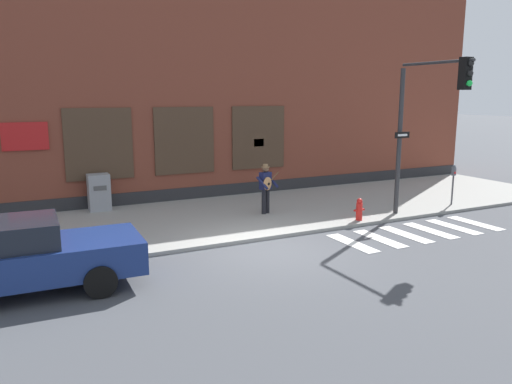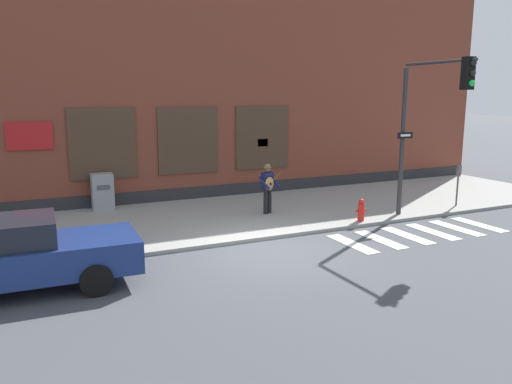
% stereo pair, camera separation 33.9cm
% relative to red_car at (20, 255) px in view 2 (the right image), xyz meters
% --- Properties ---
extents(ground_plane, '(160.00, 160.00, 0.00)m').
position_rel_red_car_xyz_m(ground_plane, '(5.80, 0.23, -0.77)').
color(ground_plane, '#424449').
extents(sidewalk, '(28.00, 5.85, 0.10)m').
position_rel_red_car_xyz_m(sidewalk, '(5.80, 4.03, -0.72)').
color(sidewalk, gray).
rests_on(sidewalk, ground).
extents(building_backdrop, '(28.00, 4.06, 8.70)m').
position_rel_red_car_xyz_m(building_backdrop, '(5.80, 8.95, 3.58)').
color(building_backdrop, brown).
rests_on(building_backdrop, ground).
extents(crosswalk, '(5.20, 1.90, 0.01)m').
position_rel_red_car_xyz_m(crosswalk, '(10.50, -0.19, -0.76)').
color(crosswalk, silver).
rests_on(crosswalk, ground).
extents(red_car, '(4.66, 2.09, 1.53)m').
position_rel_red_car_xyz_m(red_car, '(0.00, 0.00, 0.00)').
color(red_car, navy).
rests_on(red_car, ground).
extents(busker, '(0.78, 0.65, 1.65)m').
position_rel_red_car_xyz_m(busker, '(7.42, 3.56, 0.27)').
color(busker, black).
rests_on(busker, sidewalk).
extents(traffic_light, '(0.60, 2.73, 4.88)m').
position_rel_red_car_xyz_m(traffic_light, '(11.33, 0.64, 2.72)').
color(traffic_light, '#2D2D30').
rests_on(traffic_light, sidewalk).
extents(parking_meter, '(0.13, 0.11, 1.44)m').
position_rel_red_car_xyz_m(parking_meter, '(14.05, 1.83, 0.28)').
color(parking_meter, '#47474C').
rests_on(parking_meter, sidewalk).
extents(utility_box, '(0.71, 0.56, 1.25)m').
position_rel_red_car_xyz_m(utility_box, '(2.58, 6.51, -0.04)').
color(utility_box, gray).
rests_on(utility_box, sidewalk).
extents(fire_hydrant, '(0.38, 0.20, 0.70)m').
position_rel_red_car_xyz_m(fire_hydrant, '(9.62, 1.46, -0.32)').
color(fire_hydrant, red).
rests_on(fire_hydrant, sidewalk).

